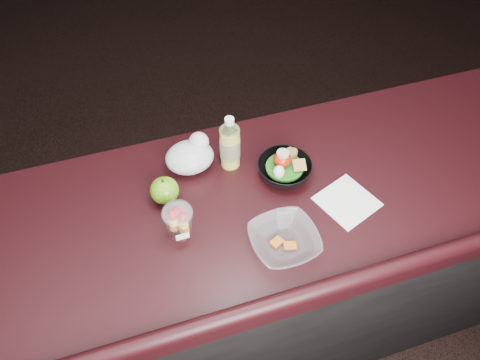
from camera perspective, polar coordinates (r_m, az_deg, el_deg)
name	(u,v)px	position (r m, az deg, el deg)	size (l,w,h in m)	color
room_shell	(317,17)	(0.70, 9.34, 19.06)	(8.00, 8.00, 8.00)	black
counter	(244,279)	(1.90, 0.50, -12.01)	(4.06, 0.71, 1.02)	black
lemonade_bottle	(230,146)	(1.51, -1.23, 4.19)	(0.07, 0.07, 0.20)	gold
fruit_cup	(178,220)	(1.36, -7.51, -4.89)	(0.09, 0.09, 0.13)	white
green_apple	(164,190)	(1.46, -9.19, -1.25)	(0.09, 0.09, 0.09)	#32760D
plastic_bag	(191,155)	(1.53, -6.01, 3.02)	(0.16, 0.13, 0.12)	silver
snack_bowl	(284,169)	(1.52, 5.39, 1.40)	(0.19, 0.19, 0.10)	black
takeout_bowl	(284,240)	(1.36, 5.40, -7.35)	(0.21, 0.21, 0.05)	silver
paper_napkin	(347,202)	(1.50, 12.91, -2.57)	(0.16, 0.16, 0.00)	white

